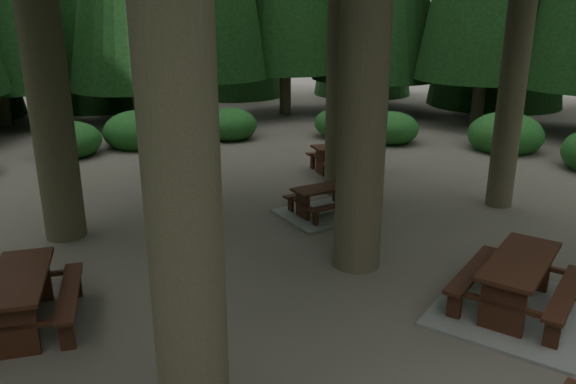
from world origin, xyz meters
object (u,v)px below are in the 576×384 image
object	(u,v)px
picnic_table_b	(21,293)
picnic_table_c	(326,206)
picnic_table_a	(516,292)
picnic_table_d	(344,154)

from	to	relation	value
picnic_table_b	picnic_table_c	world-z (taller)	picnic_table_b
picnic_table_a	picnic_table_d	size ratio (longest dim) A/B	1.84
picnic_table_c	picnic_table_d	world-z (taller)	picnic_table_d
picnic_table_c	picnic_table_b	bearing A→B (deg)	-165.22
picnic_table_a	picnic_table_c	size ratio (longest dim) A/B	1.50
picnic_table_a	picnic_table_b	distance (m)	7.39
picnic_table_a	picnic_table_b	size ratio (longest dim) A/B	1.65
picnic_table_b	picnic_table_d	world-z (taller)	picnic_table_b
picnic_table_b	picnic_table_c	distance (m)	6.71
picnic_table_a	picnic_table_c	world-z (taller)	picnic_table_a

